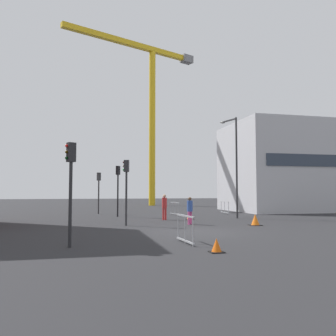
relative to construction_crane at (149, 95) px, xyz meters
name	(u,v)px	position (x,y,z in m)	size (l,w,h in m)	color
ground	(199,232)	(-3.16, -32.15, -15.60)	(160.00, 160.00, 0.00)	#28282B
office_block	(289,168)	(11.87, -16.14, -11.17)	(12.13, 9.47, 8.85)	#B7B7BC
construction_crane	(149,95)	(0.00, 0.00, 0.00)	(19.34, 8.82, 22.94)	gold
streetlamp_tall	(235,159)	(2.28, -24.27, -11.16)	(0.75, 1.71, 7.55)	#2D2D30
traffic_light_median	(99,186)	(-7.45, -17.03, -13.13)	(0.37, 0.36, 3.64)	#2D2D30
traffic_light_crosswalk	(126,181)	(-6.30, -28.23, -13.02)	(0.39, 0.32, 3.82)	#2D2D30
traffic_light_near	(71,176)	(-9.16, -35.77, -13.06)	(0.39, 0.34, 3.75)	#232326
traffic_light_corner	(118,183)	(-6.11, -20.85, -12.92)	(0.36, 0.37, 3.99)	black
pedestrian_walking	(190,209)	(-2.45, -28.31, -14.65)	(0.34, 0.34, 1.64)	#D14C8C
pedestrian_waiting	(164,205)	(-3.21, -24.67, -14.56)	(0.34, 0.34, 1.78)	red
safety_barrier_front	(185,229)	(-4.87, -35.73, -15.04)	(0.19, 1.85, 1.08)	#9EA0A5
safety_barrier_rear	(175,208)	(-1.24, -19.85, -15.03)	(0.35, 1.98, 1.08)	gray
safety_barrier_left_run	(225,207)	(3.59, -19.02, -15.03)	(0.28, 2.39, 1.08)	#9EA0A5
traffic_cone_orange	(255,220)	(1.10, -29.79, -15.29)	(0.65, 0.65, 0.66)	black
traffic_cone_on_verge	(190,216)	(-1.40, -24.77, -15.35)	(0.54, 0.54, 0.54)	black
traffic_cone_by_barrier	(216,246)	(-4.44, -37.94, -15.39)	(0.46, 0.46, 0.46)	black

